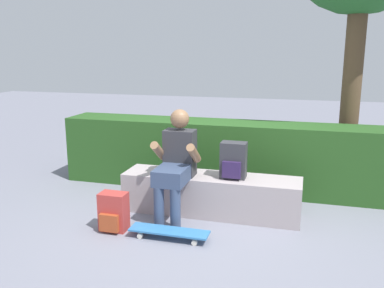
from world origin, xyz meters
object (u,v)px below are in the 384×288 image
bench_main (211,194)px  backpack_on_bench (233,161)px  skateboard_near_person (169,231)px  backpack_on_ground (113,212)px  person_skater (176,161)px

bench_main → backpack_on_bench: bearing=-2.1°
skateboard_near_person → backpack_on_ground: bearing=176.5°
person_skater → bench_main: bearing=32.2°
bench_main → skateboard_near_person: (-0.25, -0.76, -0.15)m
backpack_on_bench → bench_main: bearing=177.9°
bench_main → backpack_on_bench: size_ratio=5.01×
person_skater → backpack_on_ground: bearing=-135.9°
skateboard_near_person → backpack_on_ground: backpack_on_ground is taller
bench_main → backpack_on_bench: (0.25, -0.01, 0.42)m
person_skater → backpack_on_ground: person_skater is taller
bench_main → person_skater: size_ratio=1.68×
skateboard_near_person → backpack_on_bench: bearing=56.4°
backpack_on_bench → backpack_on_ground: bearing=-147.5°
person_skater → backpack_on_ground: size_ratio=2.99×
backpack_on_ground → bench_main: bearing=39.9°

